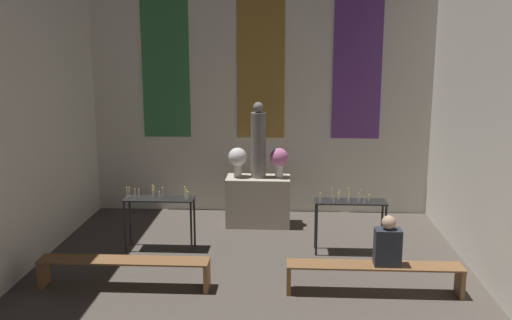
{
  "coord_description": "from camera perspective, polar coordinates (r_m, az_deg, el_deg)",
  "views": [
    {
      "loc": [
        0.53,
        -1.55,
        3.46
      ],
      "look_at": [
        0.0,
        8.16,
        1.44
      ],
      "focal_mm": 40.0,
      "sensor_mm": 36.0,
      "label": 1
    }
  ],
  "objects": [
    {
      "name": "flower_vase_left",
      "position": [
        10.77,
        -1.86,
        0.15
      ],
      "size": [
        0.35,
        0.35,
        0.56
      ],
      "color": "beige",
      "rests_on": "altar"
    },
    {
      "name": "wall_back",
      "position": [
        11.54,
        0.48,
        6.76
      ],
      "size": [
        7.03,
        0.16,
        4.86
      ],
      "color": "silver",
      "rests_on": "ground_plane"
    },
    {
      "name": "pew_back_left",
      "position": [
        8.47,
        -13.05,
        -10.3
      ],
      "size": [
        2.43,
        0.36,
        0.43
      ],
      "color": "brown",
      "rests_on": "ground_plane"
    },
    {
      "name": "pew_back_right",
      "position": [
        8.24,
        11.72,
        -10.86
      ],
      "size": [
        2.43,
        0.36,
        0.43
      ],
      "color": "brown",
      "rests_on": "ground_plane"
    },
    {
      "name": "candle_rack_left",
      "position": [
        9.74,
        -9.64,
        -4.58
      ],
      "size": [
        1.17,
        0.39,
        1.09
      ],
      "color": "black",
      "rests_on": "ground_plane"
    },
    {
      "name": "altar",
      "position": [
        10.94,
        0.23,
        -4.12
      ],
      "size": [
        1.21,
        0.63,
        0.94
      ],
      "color": "#BCB29E",
      "rests_on": "ground_plane"
    },
    {
      "name": "person_seated",
      "position": [
        8.13,
        13.04,
        -8.15
      ],
      "size": [
        0.36,
        0.24,
        0.71
      ],
      "color": "#282D38",
      "rests_on": "pew_back_right"
    },
    {
      "name": "flower_vase_right",
      "position": [
        10.73,
        2.33,
        0.1
      ],
      "size": [
        0.35,
        0.35,
        0.56
      ],
      "color": "beige",
      "rests_on": "altar"
    },
    {
      "name": "statue",
      "position": [
        10.68,
        0.23,
        1.75
      ],
      "size": [
        0.28,
        0.28,
        1.43
      ],
      "color": "slate",
      "rests_on": "altar"
    },
    {
      "name": "candle_rack_right",
      "position": [
        9.56,
        9.38,
        -4.89
      ],
      "size": [
        1.17,
        0.39,
        1.07
      ],
      "color": "black",
      "rests_on": "ground_plane"
    }
  ]
}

